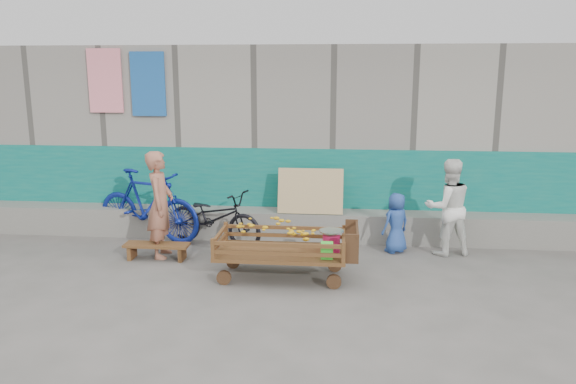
# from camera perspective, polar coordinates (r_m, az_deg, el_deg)

# --- Properties ---
(ground) EXTENTS (80.00, 80.00, 0.00)m
(ground) POSITION_cam_1_polar(r_m,az_deg,el_deg) (6.75, -1.51, -10.49)
(ground) COLOR #53514B
(ground) RESTS_ON ground
(building_wall) EXTENTS (12.00, 3.50, 3.00)m
(building_wall) POSITION_cam_1_polar(r_m,az_deg,el_deg) (10.32, 1.27, 5.87)
(building_wall) COLOR gray
(building_wall) RESTS_ON ground
(banana_cart) EXTENTS (1.79, 0.82, 0.76)m
(banana_cart) POSITION_cam_1_polar(r_m,az_deg,el_deg) (7.12, -0.96, -4.83)
(banana_cart) COLOR #552F18
(banana_cart) RESTS_ON ground
(bench) EXTENTS (0.91, 0.27, 0.23)m
(bench) POSITION_cam_1_polar(r_m,az_deg,el_deg) (8.14, -13.19, -5.55)
(bench) COLOR #552F18
(bench) RESTS_ON ground
(vendor_man) EXTENTS (0.41, 0.59, 1.52)m
(vendor_man) POSITION_cam_1_polar(r_m,az_deg,el_deg) (8.11, -12.85, -1.24)
(vendor_man) COLOR #A4644D
(vendor_man) RESTS_ON ground
(woman) EXTENTS (0.78, 0.67, 1.40)m
(woman) POSITION_cam_1_polar(r_m,az_deg,el_deg) (8.33, 15.95, -1.49)
(woman) COLOR white
(woman) RESTS_ON ground
(child) EXTENTS (0.52, 0.48, 0.88)m
(child) POSITION_cam_1_polar(r_m,az_deg,el_deg) (8.31, 10.93, -3.10)
(child) COLOR #274A97
(child) RESTS_ON ground
(bicycle_dark) EXTENTS (1.72, 1.10, 0.85)m
(bicycle_dark) POSITION_cam_1_polar(r_m,az_deg,el_deg) (8.58, -7.51, -2.59)
(bicycle_dark) COLOR black
(bicycle_dark) RESTS_ON ground
(bicycle_blue) EXTENTS (1.93, 1.08, 1.12)m
(bicycle_blue) POSITION_cam_1_polar(r_m,az_deg,el_deg) (9.00, -14.05, -1.31)
(bicycle_blue) COLOR navy
(bicycle_blue) RESTS_ON ground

